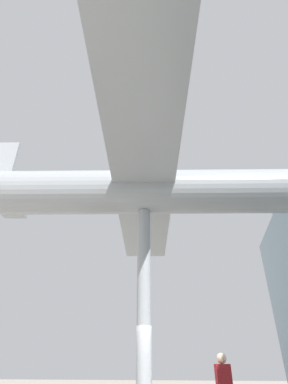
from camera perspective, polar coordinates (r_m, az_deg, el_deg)
The scene contains 2 objects.
support_pylon_central at distance 9.80m, azimuth 0.00°, elevation -20.40°, with size 0.44×0.44×6.29m.
suspended_airplane at distance 11.21m, azimuth 0.76°, elevation 0.07°, with size 14.45×14.29×3.20m.
Camera 1 is at (9.48, 1.76, 1.41)m, focal length 28.00 mm.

